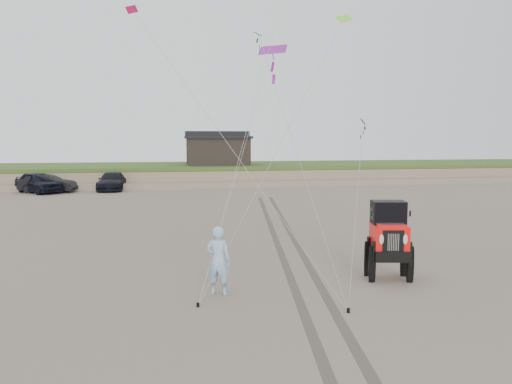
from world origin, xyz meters
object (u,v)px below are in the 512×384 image
(cabin, at_px, (217,150))
(truck_b, at_px, (48,184))
(truck_a, at_px, (38,182))
(man, at_px, (218,260))
(truck_c, at_px, (112,181))
(jeep, at_px, (389,249))

(cabin, relative_size, truck_b, 1.46)
(truck_b, bearing_deg, truck_a, 98.76)
(cabin, bearing_deg, man, -95.75)
(cabin, relative_size, man, 3.29)
(man, bearing_deg, truck_c, -55.95)
(truck_a, relative_size, man, 2.55)
(truck_a, bearing_deg, truck_c, -28.81)
(truck_a, xyz_separation_m, truck_c, (5.61, 1.10, -0.10))
(truck_a, relative_size, truck_c, 0.96)
(cabin, relative_size, truck_c, 1.24)
(jeep, relative_size, man, 2.69)
(cabin, bearing_deg, jeep, -87.34)
(truck_b, xyz_separation_m, man, (10.85, -28.77, 0.25))
(truck_b, height_order, jeep, jeep)
(cabin, height_order, truck_a, cabin)
(truck_b, height_order, man, man)
(jeep, bearing_deg, man, -162.81)
(truck_a, bearing_deg, jeep, -99.02)
(truck_a, xyz_separation_m, jeep, (16.91, -28.23, 0.13))
(truck_c, bearing_deg, truck_a, -167.45)
(cabin, xyz_separation_m, jeep, (1.67, -35.96, -2.26))
(truck_a, distance_m, truck_c, 5.71)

